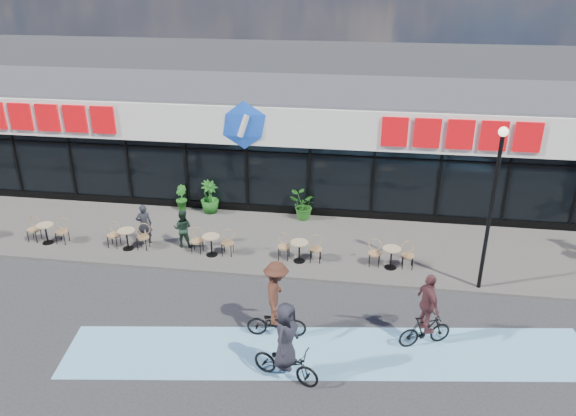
{
  "coord_description": "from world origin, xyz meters",
  "views": [
    {
      "loc": [
        4.7,
        -13.61,
        9.61
      ],
      "look_at": [
        2.17,
        3.5,
        1.9
      ],
      "focal_mm": 35.0,
      "sensor_mm": 36.0,
      "label": 1
    }
  ],
  "objects_px": {
    "patron_right": "(183,228)",
    "cyclist_a": "(276,303)",
    "cyclist_b": "(427,316)",
    "potted_plant_right": "(302,206)",
    "lamp_post": "(493,197)",
    "patron_left": "(144,224)",
    "potted_plant_left": "(181,198)",
    "potted_plant_mid": "(210,197)"
  },
  "relations": [
    {
      "from": "lamp_post",
      "to": "potted_plant_left",
      "type": "relative_size",
      "value": 5.1
    },
    {
      "from": "potted_plant_left",
      "to": "potted_plant_right",
      "type": "distance_m",
      "value": 5.07
    },
    {
      "from": "potted_plant_left",
      "to": "potted_plant_mid",
      "type": "xyz_separation_m",
      "value": [
        1.25,
        -0.1,
        0.16
      ]
    },
    {
      "from": "lamp_post",
      "to": "cyclist_b",
      "type": "height_order",
      "value": "lamp_post"
    },
    {
      "from": "patron_left",
      "to": "potted_plant_left",
      "type": "bearing_deg",
      "value": -120.84
    },
    {
      "from": "patron_left",
      "to": "patron_right",
      "type": "distance_m",
      "value": 1.45
    },
    {
      "from": "potted_plant_right",
      "to": "patron_left",
      "type": "xyz_separation_m",
      "value": [
        -5.39,
        -2.89,
        0.2
      ]
    },
    {
      "from": "cyclist_b",
      "to": "potted_plant_right",
      "type": "bearing_deg",
      "value": 120.12
    },
    {
      "from": "potted_plant_left",
      "to": "patron_left",
      "type": "xyz_separation_m",
      "value": [
        -0.33,
        -3.11,
        0.25
      ]
    },
    {
      "from": "patron_right",
      "to": "cyclist_b",
      "type": "distance_m",
      "value": 9.28
    },
    {
      "from": "potted_plant_left",
      "to": "potted_plant_right",
      "type": "bearing_deg",
      "value": -2.53
    },
    {
      "from": "lamp_post",
      "to": "patron_right",
      "type": "bearing_deg",
      "value": 172.57
    },
    {
      "from": "potted_plant_left",
      "to": "patron_left",
      "type": "relative_size",
      "value": 0.67
    },
    {
      "from": "cyclist_a",
      "to": "cyclist_b",
      "type": "distance_m",
      "value": 4.03
    },
    {
      "from": "cyclist_b",
      "to": "cyclist_a",
      "type": "bearing_deg",
      "value": -177.25
    },
    {
      "from": "potted_plant_mid",
      "to": "patron_right",
      "type": "xyz_separation_m",
      "value": [
        -0.13,
        -3.02,
        0.04
      ]
    },
    {
      "from": "cyclist_a",
      "to": "cyclist_b",
      "type": "height_order",
      "value": "cyclist_a"
    },
    {
      "from": "potted_plant_right",
      "to": "patron_right",
      "type": "distance_m",
      "value": 4.9
    },
    {
      "from": "patron_left",
      "to": "cyclist_b",
      "type": "bearing_deg",
      "value": 130.57
    },
    {
      "from": "patron_left",
      "to": "cyclist_a",
      "type": "distance_m",
      "value": 7.25
    },
    {
      "from": "potted_plant_right",
      "to": "lamp_post",
      "type": "bearing_deg",
      "value": -34.46
    },
    {
      "from": "cyclist_a",
      "to": "potted_plant_mid",
      "type": "bearing_deg",
      "value": 117.88
    },
    {
      "from": "potted_plant_left",
      "to": "patron_right",
      "type": "bearing_deg",
      "value": -70.3
    },
    {
      "from": "potted_plant_right",
      "to": "patron_right",
      "type": "bearing_deg",
      "value": -143.69
    },
    {
      "from": "lamp_post",
      "to": "potted_plant_right",
      "type": "height_order",
      "value": "lamp_post"
    },
    {
      "from": "potted_plant_left",
      "to": "cyclist_a",
      "type": "distance_m",
      "value": 9.35
    },
    {
      "from": "potted_plant_mid",
      "to": "potted_plant_right",
      "type": "xyz_separation_m",
      "value": [
        3.81,
        -0.12,
        -0.1
      ]
    },
    {
      "from": "potted_plant_right",
      "to": "cyclist_a",
      "type": "distance_m",
      "value": 7.5
    },
    {
      "from": "potted_plant_mid",
      "to": "cyclist_a",
      "type": "relative_size",
      "value": 0.58
    },
    {
      "from": "patron_right",
      "to": "cyclist_b",
      "type": "relative_size",
      "value": 0.65
    },
    {
      "from": "lamp_post",
      "to": "cyclist_a",
      "type": "xyz_separation_m",
      "value": [
        -5.94,
        -3.27,
        -2.14
      ]
    },
    {
      "from": "lamp_post",
      "to": "potted_plant_left",
      "type": "xyz_separation_m",
      "value": [
        -11.21,
        4.44,
        -2.58
      ]
    },
    {
      "from": "patron_right",
      "to": "cyclist_a",
      "type": "distance_m",
      "value": 6.19
    },
    {
      "from": "patron_right",
      "to": "potted_plant_left",
      "type": "bearing_deg",
      "value": -73.03
    },
    {
      "from": "potted_plant_mid",
      "to": "potted_plant_right",
      "type": "relative_size",
      "value": 1.19
    },
    {
      "from": "patron_left",
      "to": "potted_plant_mid",
      "type": "bearing_deg",
      "value": -142.56
    },
    {
      "from": "patron_left",
      "to": "cyclist_b",
      "type": "xyz_separation_m",
      "value": [
        9.62,
        -4.4,
        0.07
      ]
    },
    {
      "from": "patron_left",
      "to": "cyclist_b",
      "type": "distance_m",
      "value": 10.58
    },
    {
      "from": "potted_plant_mid",
      "to": "cyclist_b",
      "type": "height_order",
      "value": "cyclist_b"
    },
    {
      "from": "potted_plant_left",
      "to": "cyclist_b",
      "type": "bearing_deg",
      "value": -38.95
    },
    {
      "from": "lamp_post",
      "to": "potted_plant_left",
      "type": "height_order",
      "value": "lamp_post"
    },
    {
      "from": "cyclist_a",
      "to": "potted_plant_left",
      "type": "bearing_deg",
      "value": 124.39
    }
  ]
}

